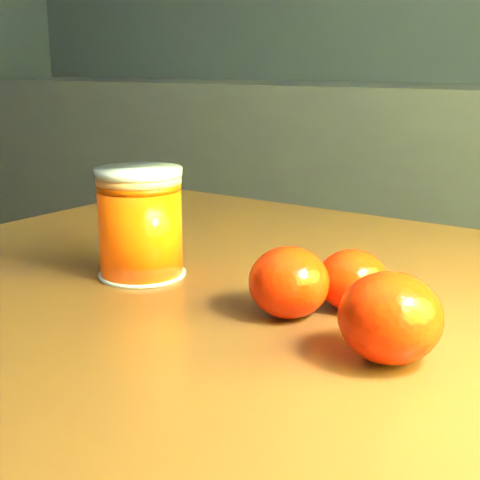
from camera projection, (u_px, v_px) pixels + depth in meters
The scene contains 6 objects.
kitchen_counter at pixel (302, 216), 2.32m from camera, with size 3.15×0.60×0.90m, color #505055.
table at pixel (338, 411), 0.59m from camera, with size 1.04×0.75×0.76m.
juice_glass at pixel (140, 223), 0.64m from camera, with size 0.08×0.08×0.10m.
orange_front at pixel (352, 280), 0.56m from camera, with size 0.06×0.06×0.05m, color #FE2805.
orange_back at pixel (289, 282), 0.54m from camera, with size 0.07×0.07×0.06m, color #FE2805.
orange_extra at pixel (390, 318), 0.46m from camera, with size 0.07×0.07×0.06m, color #FE2805.
Camera 1 is at (1.22, -0.47, 0.96)m, focal length 50.00 mm.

